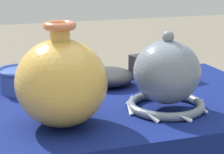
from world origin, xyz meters
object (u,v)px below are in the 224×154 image
at_px(vase_tall_bulbous, 61,82).
at_px(cup_wide_cobalt, 21,79).
at_px(mosaic_tile_box, 159,67).
at_px(bowl_shallow_charcoal, 110,77).
at_px(vase_dome_bell, 167,77).

bearing_deg(vase_tall_bulbous, cup_wide_cobalt, 100.22).
xyz_separation_m(mosaic_tile_box, bowl_shallow_charcoal, (-0.18, -0.02, -0.01)).
height_order(vase_tall_bulbous, vase_dome_bell, vase_tall_bulbous).
bearing_deg(bowl_shallow_charcoal, mosaic_tile_box, 6.96).
xyz_separation_m(vase_dome_bell, bowl_shallow_charcoal, (-0.07, 0.25, -0.06)).
bearing_deg(vase_dome_bell, mosaic_tile_box, 68.25).
height_order(vase_tall_bulbous, mosaic_tile_box, vase_tall_bulbous).
xyz_separation_m(vase_tall_bulbous, vase_dome_bell, (0.27, 0.02, -0.02)).
bearing_deg(cup_wide_cobalt, mosaic_tile_box, -0.76).
xyz_separation_m(vase_dome_bell, mosaic_tile_box, (0.11, 0.27, -0.05)).
height_order(vase_tall_bulbous, bowl_shallow_charcoal, vase_tall_bulbous).
height_order(vase_dome_bell, mosaic_tile_box, vase_dome_bell).
relative_size(vase_dome_bell, bowl_shallow_charcoal, 1.46).
bearing_deg(vase_dome_bell, bowl_shallow_charcoal, 104.67).
height_order(mosaic_tile_box, bowl_shallow_charcoal, mosaic_tile_box).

